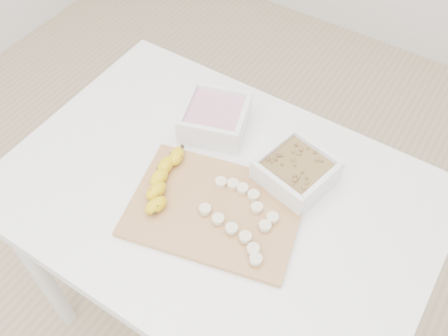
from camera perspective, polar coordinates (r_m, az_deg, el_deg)
The scene contains 7 objects.
ground at distance 1.82m, azimuth -0.53°, elevation -16.50°, with size 3.50×3.50×0.00m, color #C6AD89.
table at distance 1.24m, azimuth -0.76°, elevation -5.36°, with size 1.00×0.70×0.75m.
bowl_yogurt at distance 1.26m, azimuth -1.02°, elevation 5.81°, with size 0.20×0.20×0.07m.
bowl_granola at distance 1.16m, azimuth 8.23°, elevation -0.40°, with size 0.18×0.18×0.07m.
cutting_board at distance 1.12m, azimuth -1.03°, elevation -4.73°, with size 0.38×0.27×0.01m, color tan.
banana at distance 1.15m, azimuth -6.94°, elevation -1.44°, with size 0.05×0.19×0.03m, color gold, non-canonical shape.
banana_slices at distance 1.10m, azimuth 2.11°, elevation -5.38°, with size 0.20×0.17×0.02m.
Camera 1 is at (0.38, -0.55, 1.70)m, focal length 40.00 mm.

